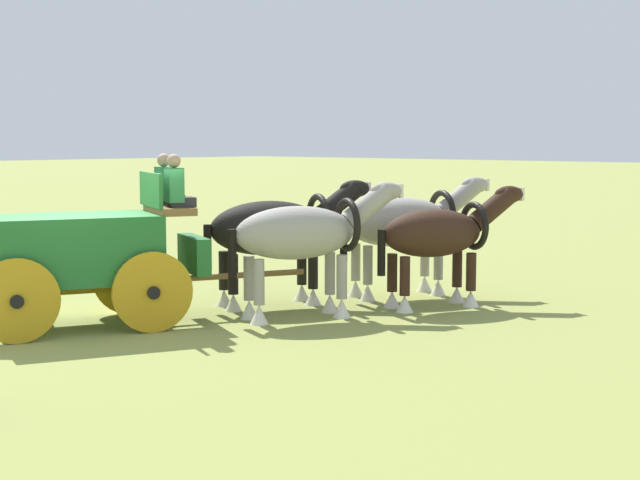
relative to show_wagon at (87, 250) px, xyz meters
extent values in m
plane|color=olive|center=(-0.15, 0.07, -1.22)|extent=(220.00, 220.00, 0.00)
cube|color=#236B2D|center=(-0.15, 0.07, 0.04)|extent=(2.91, 2.41, 1.06)
cube|color=brown|center=(1.22, -0.55, 0.61)|extent=(1.07, 1.47, 0.12)
cube|color=#236B2D|center=(1.58, -0.72, -0.14)|extent=(0.72, 1.20, 0.60)
cube|color=#236B2D|center=(0.95, -0.43, 0.94)|extent=(0.62, 1.26, 0.55)
cube|color=gold|center=(-0.15, 0.07, -0.59)|extent=(2.58, 1.28, 0.16)
cylinder|color=gold|center=(1.12, 0.43, -0.59)|extent=(1.18, 0.59, 1.25)
cylinder|color=black|center=(1.12, 0.43, -0.59)|extent=(0.26, 0.25, 0.20)
cylinder|color=gold|center=(0.41, -1.13, -0.59)|extent=(1.18, 0.59, 1.25)
cylinder|color=black|center=(0.41, -1.13, -0.59)|extent=(0.26, 0.25, 0.20)
cylinder|color=gold|center=(-0.71, 1.26, -0.59)|extent=(1.18, 0.59, 1.25)
cylinder|color=black|center=(-0.71, 1.26, -0.59)|extent=(0.26, 0.25, 0.20)
cylinder|color=gold|center=(-1.41, -0.30, -0.59)|extent=(1.18, 0.59, 1.25)
cylinder|color=black|center=(-1.41, -0.30, -0.59)|extent=(0.26, 0.25, 0.20)
cylinder|color=brown|center=(2.18, -0.99, -0.54)|extent=(2.41, 1.16, 0.10)
cube|color=#2D2D33|center=(1.47, -0.30, 0.75)|extent=(0.50, 0.46, 0.16)
cube|color=#338C4C|center=(1.36, -0.25, 1.02)|extent=(0.37, 0.43, 0.55)
sphere|color=tan|center=(1.36, -0.25, 1.41)|extent=(0.22, 0.22, 0.22)
cube|color=#2D2D33|center=(1.19, -0.91, 0.75)|extent=(0.50, 0.46, 0.16)
cube|color=#338C4C|center=(1.08, -0.86, 1.02)|extent=(0.37, 0.43, 0.55)
sphere|color=tan|center=(1.08, -0.86, 1.41)|extent=(0.22, 0.22, 0.22)
ellipsoid|color=black|center=(3.26, -0.77, 0.18)|extent=(2.35, 1.77, 0.97)
cylinder|color=black|center=(4.06, -0.83, -0.58)|extent=(0.18, 0.18, 0.69)
cone|color=silver|center=(4.06, -0.83, -1.07)|extent=(0.30, 0.30, 0.30)
cylinder|color=black|center=(3.84, -1.32, -0.58)|extent=(0.18, 0.18, 0.69)
cone|color=silver|center=(3.84, -1.32, -1.07)|extent=(0.30, 0.30, 0.30)
cylinder|color=black|center=(2.69, -0.21, -0.58)|extent=(0.18, 0.18, 0.69)
cone|color=silver|center=(2.69, -0.21, -1.07)|extent=(0.30, 0.30, 0.30)
cylinder|color=black|center=(2.47, -0.70, -0.58)|extent=(0.18, 0.18, 0.69)
cone|color=silver|center=(2.47, -0.70, -1.07)|extent=(0.30, 0.30, 0.30)
cylinder|color=black|center=(4.48, -1.32, 0.58)|extent=(1.01, 0.72, 0.81)
ellipsoid|color=black|center=(4.82, -1.47, 0.84)|extent=(0.65, 0.48, 0.32)
cube|color=silver|center=(5.07, -1.58, 0.84)|extent=(0.10, 0.12, 0.24)
torus|color=black|center=(4.14, -1.16, 0.28)|extent=(0.52, 0.95, 0.99)
cylinder|color=black|center=(2.24, -0.30, -0.12)|extent=(0.14, 0.14, 0.80)
ellipsoid|color=#9E998E|center=(2.73, -1.95, 0.21)|extent=(2.27, 1.67, 0.89)
cylinder|color=#9E998E|center=(3.50, -2.03, -0.54)|extent=(0.18, 0.18, 0.74)
cone|color=silver|center=(3.50, -2.03, -1.06)|extent=(0.30, 0.30, 0.32)
cylinder|color=#9E998E|center=(3.30, -2.47, -0.54)|extent=(0.18, 0.18, 0.74)
cone|color=silver|center=(3.30, -2.47, -1.06)|extent=(0.30, 0.30, 0.32)
cylinder|color=#9E998E|center=(2.16, -1.43, -0.54)|extent=(0.18, 0.18, 0.74)
cone|color=silver|center=(2.16, -1.43, -1.06)|extent=(0.30, 0.30, 0.32)
cylinder|color=#9E998E|center=(1.96, -1.87, -0.54)|extent=(0.18, 0.18, 0.74)
cone|color=silver|center=(1.96, -1.87, -1.06)|extent=(0.30, 0.30, 0.32)
cylinder|color=#9E998E|center=(3.92, -2.49, 0.60)|extent=(1.01, 0.72, 0.81)
ellipsoid|color=#9E998E|center=(4.26, -2.64, 0.86)|extent=(0.65, 0.48, 0.32)
cube|color=silver|center=(4.51, -2.76, 0.86)|extent=(0.10, 0.12, 0.24)
torus|color=black|center=(3.59, -2.34, 0.31)|extent=(0.49, 0.88, 0.92)
cylinder|color=black|center=(1.73, -1.50, -0.09)|extent=(0.14, 0.14, 0.80)
ellipsoid|color=#9E998E|center=(5.63, -1.84, 0.20)|extent=(2.34, 1.74, 0.94)
cylinder|color=#9E998E|center=(6.42, -1.91, -0.56)|extent=(0.18, 0.18, 0.72)
cone|color=silver|center=(6.42, -1.91, -1.07)|extent=(0.30, 0.30, 0.31)
cylinder|color=#9E998E|center=(6.21, -2.38, -0.56)|extent=(0.18, 0.18, 0.72)
cone|color=silver|center=(6.21, -2.38, -1.07)|extent=(0.30, 0.30, 0.31)
cylinder|color=#9E998E|center=(5.06, -1.29, -0.56)|extent=(0.18, 0.18, 0.72)
cone|color=silver|center=(5.06, -1.29, -1.07)|extent=(0.30, 0.30, 0.31)
cylinder|color=#9E998E|center=(4.84, -1.77, -0.56)|extent=(0.18, 0.18, 0.72)
cone|color=silver|center=(4.84, -1.77, -1.07)|extent=(0.30, 0.30, 0.31)
cylinder|color=#9E998E|center=(6.85, -2.39, 0.60)|extent=(1.01, 0.72, 0.81)
ellipsoid|color=#9E998E|center=(7.18, -2.54, 0.86)|extent=(0.65, 0.48, 0.32)
cube|color=silver|center=(7.44, -2.66, 0.86)|extent=(0.10, 0.12, 0.24)
torus|color=black|center=(6.51, -2.24, 0.30)|extent=(0.51, 0.93, 0.97)
cylinder|color=black|center=(4.61, -1.38, -0.10)|extent=(0.14, 0.14, 0.80)
ellipsoid|color=#331E14|center=(5.10, -3.02, 0.10)|extent=(2.09, 1.56, 0.85)
cylinder|color=#331E14|center=(5.80, -3.09, -0.60)|extent=(0.18, 0.18, 0.67)
cone|color=silver|center=(5.80, -3.09, -1.08)|extent=(0.30, 0.30, 0.29)
cylinder|color=#331E14|center=(5.61, -3.51, -0.60)|extent=(0.18, 0.18, 0.67)
cone|color=silver|center=(5.61, -3.51, -1.08)|extent=(0.30, 0.30, 0.29)
cylinder|color=#331E14|center=(4.58, -2.54, -0.60)|extent=(0.18, 0.18, 0.67)
cone|color=silver|center=(4.58, -2.54, -1.08)|extent=(0.30, 0.30, 0.29)
cylinder|color=#331E14|center=(4.39, -2.96, -0.60)|extent=(0.18, 0.18, 0.67)
cone|color=silver|center=(4.39, -2.96, -1.08)|extent=(0.30, 0.30, 0.29)
cylinder|color=#331E14|center=(6.21, -3.53, 0.49)|extent=(1.01, 0.72, 0.81)
ellipsoid|color=#331E14|center=(6.55, -3.68, 0.74)|extent=(0.65, 0.48, 0.32)
cube|color=silver|center=(6.80, -3.80, 0.74)|extent=(0.10, 0.12, 0.24)
torus|color=black|center=(5.88, -3.38, 0.20)|extent=(0.47, 0.85, 0.88)
cylinder|color=black|center=(4.18, -2.61, -0.20)|extent=(0.14, 0.14, 0.80)
camera|label=1|loc=(-8.36, -12.57, 1.74)|focal=52.49mm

